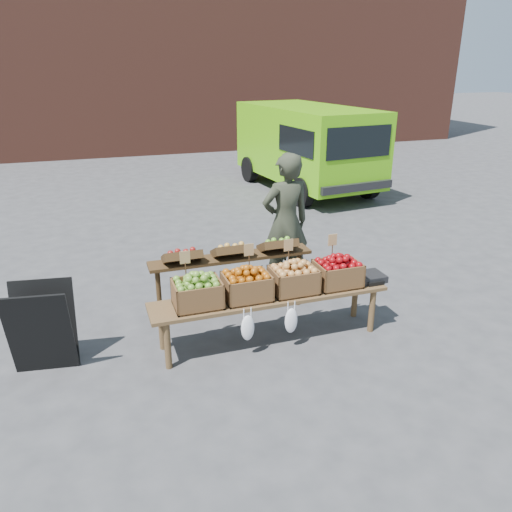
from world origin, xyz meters
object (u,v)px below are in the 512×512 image
object	(u,v)px
crate_russet_pears	(247,287)
crate_green_apples	(337,274)
display_bench	(270,317)
crate_golden_apples	(197,294)
chalkboard_sign	(42,328)
weighing_scale	(369,277)
back_table	(232,277)
delivery_van	(306,149)
crate_red_apples	(293,280)
vendor	(286,223)

from	to	relation	value
crate_russet_pears	crate_green_apples	bearing A→B (deg)	0.00
display_bench	crate_golden_apples	distance (m)	0.93
chalkboard_sign	weighing_scale	world-z (taller)	chalkboard_sign
chalkboard_sign	crate_russet_pears	bearing A→B (deg)	2.92
crate_russet_pears	crate_green_apples	size ratio (longest dim) A/B	1.00
back_table	weighing_scale	size ratio (longest dim) A/B	6.18
delivery_van	display_bench	distance (m)	7.41
crate_golden_apples	crate_red_apples	distance (m)	1.10
chalkboard_sign	weighing_scale	bearing A→B (deg)	5.13
crate_russet_pears	weighing_scale	distance (m)	1.53
crate_golden_apples	crate_green_apples	bearing A→B (deg)	0.00
delivery_van	display_bench	size ratio (longest dim) A/B	1.66
crate_russet_pears	vendor	bearing A→B (deg)	53.05
delivery_van	crate_golden_apples	bearing A→B (deg)	-129.05
vendor	crate_russet_pears	size ratio (longest dim) A/B	3.82
chalkboard_sign	crate_red_apples	distance (m)	2.69
vendor	weighing_scale	xyz separation A→B (m)	(0.56, -1.28, -0.34)
crate_golden_apples	crate_red_apples	size ratio (longest dim) A/B	1.00
crate_russet_pears	weighing_scale	xyz separation A→B (m)	(1.53, 0.00, -0.10)
back_table	vendor	bearing A→B (deg)	31.20
crate_golden_apples	crate_green_apples	xyz separation A→B (m)	(1.65, 0.00, 0.00)
chalkboard_sign	display_bench	size ratio (longest dim) A/B	0.35
crate_green_apples	weighing_scale	world-z (taller)	crate_green_apples
crate_golden_apples	crate_russet_pears	bearing A→B (deg)	0.00
vendor	chalkboard_sign	bearing A→B (deg)	14.37
chalkboard_sign	crate_russet_pears	distance (m)	2.14
crate_russet_pears	crate_red_apples	size ratio (longest dim) A/B	1.00
crate_red_apples	crate_green_apples	bearing A→B (deg)	0.00
vendor	crate_russet_pears	world-z (taller)	vendor
crate_golden_apples	back_table	bearing A→B (deg)	50.97
chalkboard_sign	crate_red_apples	size ratio (longest dim) A/B	1.89
delivery_van	vendor	bearing A→B (deg)	-123.33
crate_golden_apples	weighing_scale	distance (m)	2.08
display_bench	crate_golden_apples	size ratio (longest dim) A/B	5.40
chalkboard_sign	crate_russet_pears	xyz separation A→B (m)	(2.12, -0.20, 0.24)
back_table	display_bench	world-z (taller)	back_table
crate_red_apples	crate_green_apples	size ratio (longest dim) A/B	1.00
chalkboard_sign	back_table	xyz separation A→B (m)	(2.15, 0.52, 0.05)
crate_red_apples	crate_green_apples	world-z (taller)	same
delivery_van	chalkboard_sign	bearing A→B (deg)	-138.63
chalkboard_sign	vendor	bearing A→B (deg)	27.65
delivery_van	vendor	distance (m)	5.92
vendor	crate_green_apples	world-z (taller)	vendor
crate_golden_apples	crate_russet_pears	world-z (taller)	same
crate_golden_apples	chalkboard_sign	bearing A→B (deg)	172.85
crate_golden_apples	crate_green_apples	world-z (taller)	same
weighing_scale	crate_russet_pears	bearing A→B (deg)	180.00
delivery_van	display_bench	bearing A→B (deg)	-123.63
crate_green_apples	weighing_scale	xyz separation A→B (m)	(0.43, 0.00, -0.10)
display_bench	crate_green_apples	size ratio (longest dim) A/B	5.40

